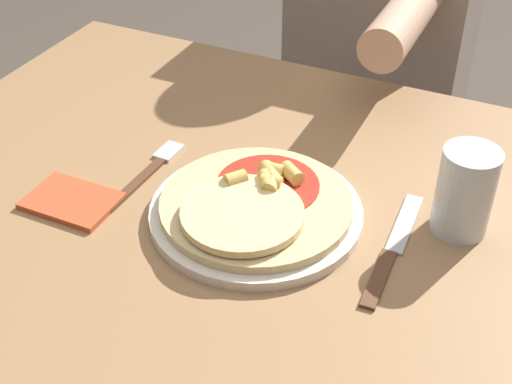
{
  "coord_description": "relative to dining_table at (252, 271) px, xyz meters",
  "views": [
    {
      "loc": [
        0.32,
        -0.68,
        1.35
      ],
      "look_at": [
        0.02,
        -0.04,
        0.82
      ],
      "focal_mm": 50.0,
      "sensor_mm": 36.0,
      "label": 1
    }
  ],
  "objects": [
    {
      "name": "fork",
      "position": [
        -0.15,
        -0.01,
        0.14
      ],
      "size": [
        0.03,
        0.18,
        0.0
      ],
      "color": "brown",
      "rests_on": "dining_table"
    },
    {
      "name": "drinking_glass",
      "position": [
        0.26,
        0.05,
        0.19
      ],
      "size": [
        0.07,
        0.07,
        0.11
      ],
      "color": "silver",
      "rests_on": "dining_table"
    },
    {
      "name": "pizza",
      "position": [
        0.02,
        -0.04,
        0.16
      ],
      "size": [
        0.24,
        0.24,
        0.04
      ],
      "color": "#E0C689",
      "rests_on": "plate"
    },
    {
      "name": "plate",
      "position": [
        0.02,
        -0.04,
        0.14
      ],
      "size": [
        0.27,
        0.27,
        0.01
      ],
      "color": "silver",
      "rests_on": "dining_table"
    },
    {
      "name": "knife",
      "position": [
        0.2,
        -0.02,
        0.14
      ],
      "size": [
        0.03,
        0.22,
        0.0
      ],
      "color": "brown",
      "rests_on": "dining_table"
    },
    {
      "name": "person_diner",
      "position": [
        -0.02,
        0.65,
        0.05
      ],
      "size": [
        0.35,
        0.52,
        1.21
      ],
      "color": "#2D2D38",
      "rests_on": "ground_plane"
    },
    {
      "name": "dining_table",
      "position": [
        0.0,
        0.0,
        0.0
      ],
      "size": [
        1.05,
        0.77,
        0.78
      ],
      "color": "#9E754C",
      "rests_on": "ground_plane"
    },
    {
      "name": "napkin",
      "position": [
        -0.21,
        -0.11,
        0.14
      ],
      "size": [
        0.12,
        0.08,
        0.01
      ],
      "color": "#C6512D",
      "rests_on": "dining_table"
    }
  ]
}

